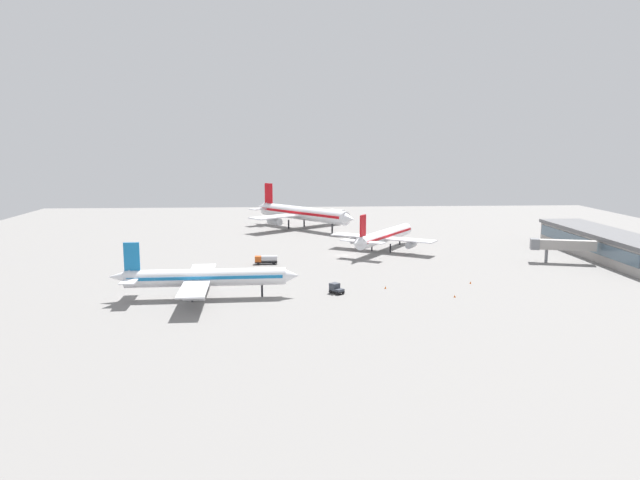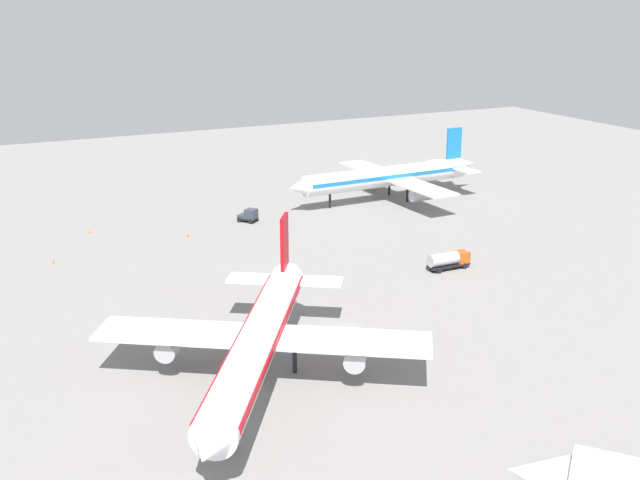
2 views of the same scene
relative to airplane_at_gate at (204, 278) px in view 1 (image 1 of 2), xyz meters
name	(u,v)px [view 1 (image 1 of 2)]	position (x,y,z in m)	size (l,w,h in m)	color
ground	(345,255)	(50.43, -36.20, -4.62)	(288.00, 288.00, 0.00)	gray
terminal_building	(606,244)	(42.64, -114.13, -0.69)	(64.02, 14.57, 7.71)	#9E9993
airplane_at_gate	(204,278)	(0.00, 0.00, 0.00)	(33.43, 41.72, 12.70)	white
airplane_taxiing	(302,213)	(109.61, -24.83, 1.63)	(46.46, 42.04, 17.20)	white
airplane_distant	(384,236)	(57.56, -49.50, 0.14)	(37.82, 31.83, 13.08)	white
fuel_truck	(266,259)	(37.82, -12.61, -3.23)	(2.20, 6.30, 2.50)	black
baggage_tug	(336,288)	(2.52, -29.38, -3.46)	(3.75, 3.62, 2.30)	black
jet_bridge	(561,245)	(34.84, -96.68, 0.51)	(7.49, 17.83, 6.74)	#9E9993
safety_cone_near_gate	(470,282)	(10.33, -63.03, -4.32)	(0.44, 0.44, 0.60)	#EA590C
safety_cone_mid_apron	(385,287)	(6.26, -41.43, -4.32)	(0.44, 0.44, 0.60)	#EA590C
safety_cone_far_side	(455,296)	(-2.71, -55.47, -4.32)	(0.44, 0.44, 0.60)	#EA590C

